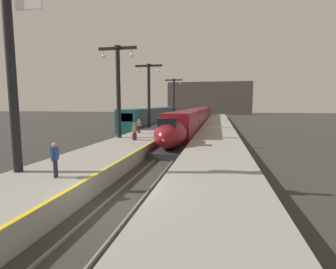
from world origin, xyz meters
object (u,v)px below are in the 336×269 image
(station_column_near, at_px, (11,51))
(highspeed_train_main, at_px, (199,116))
(station_column_distant, at_px, (174,95))
(passenger_near_edge, at_px, (135,130))
(rolling_suitcase, at_px, (135,137))
(station_column_mid, at_px, (118,83))
(station_column_far, at_px, (149,90))
(regional_train_adjacent, at_px, (157,116))
(passenger_mid_platform, at_px, (139,125))
(passenger_far_waiting, at_px, (55,157))

(station_column_near, bearing_deg, highspeed_train_main, 82.59)
(highspeed_train_main, bearing_deg, station_column_distant, 165.30)
(passenger_near_edge, distance_m, rolling_suitcase, 0.83)
(highspeed_train_main, height_order, station_column_mid, station_column_mid)
(station_column_far, height_order, station_column_distant, station_column_far)
(station_column_far, bearing_deg, passenger_near_edge, -80.48)
(station_column_near, bearing_deg, passenger_near_edge, 79.83)
(station_column_near, height_order, station_column_far, station_column_near)
(rolling_suitcase, bearing_deg, station_column_mid, 149.64)
(station_column_distant, bearing_deg, station_column_mid, -90.00)
(regional_train_adjacent, bearing_deg, passenger_near_edge, -80.74)
(station_column_far, bearing_deg, passenger_mid_platform, -84.15)
(station_column_near, height_order, passenger_mid_platform, station_column_near)
(regional_train_adjacent, relative_size, rolling_suitcase, 37.27)
(passenger_mid_platform, bearing_deg, passenger_near_edge, -76.14)
(station_column_mid, relative_size, passenger_far_waiting, 5.50)
(passenger_near_edge, distance_m, passenger_mid_platform, 6.17)
(passenger_far_waiting, bearing_deg, station_column_far, 95.65)
(highspeed_train_main, distance_m, station_column_mid, 32.11)
(station_column_mid, xyz_separation_m, rolling_suitcase, (2.05, -1.20, -5.28))
(station_column_distant, distance_m, passenger_mid_platform, 28.78)
(regional_train_adjacent, height_order, passenger_near_edge, regional_train_adjacent)
(passenger_far_waiting, bearing_deg, regional_train_adjacent, 96.83)
(passenger_far_waiting, xyz_separation_m, rolling_suitcase, (-0.51, 13.09, -0.69))
(rolling_suitcase, bearing_deg, passenger_near_edge, -69.01)
(station_column_near, bearing_deg, station_column_distant, 90.07)
(passenger_far_waiting, distance_m, rolling_suitcase, 13.12)
(highspeed_train_main, distance_m, station_column_near, 45.61)
(station_column_near, bearing_deg, station_column_mid, 90.22)
(station_column_far, xyz_separation_m, rolling_suitcase, (2.05, -12.81, -5.25))
(highspeed_train_main, height_order, passenger_near_edge, highspeed_train_main)
(station_column_far, height_order, rolling_suitcase, station_column_far)
(station_column_distant, xyz_separation_m, rolling_suitcase, (2.05, -33.97, -5.19))
(station_column_mid, distance_m, passenger_near_edge, 5.36)
(highspeed_train_main, height_order, regional_train_adjacent, regional_train_adjacent)
(station_column_mid, height_order, station_column_distant, station_column_mid)
(station_column_mid, bearing_deg, station_column_near, -89.78)
(highspeed_train_main, xyz_separation_m, station_column_distant, (-5.90, 1.55, 4.57))
(station_column_far, height_order, passenger_near_edge, station_column_far)
(regional_train_adjacent, bearing_deg, passenger_far_waiting, -83.17)
(station_column_near, distance_m, passenger_far_waiting, 5.67)
(regional_train_adjacent, relative_size, station_column_mid, 3.94)
(station_column_distant, bearing_deg, passenger_near_edge, -86.30)
(station_column_distant, height_order, passenger_near_edge, station_column_distant)
(passenger_near_edge, height_order, passenger_far_waiting, same)
(passenger_mid_platform, height_order, passenger_far_waiting, same)
(highspeed_train_main, distance_m, passenger_near_edge, 33.06)
(passenger_mid_platform, xyz_separation_m, rolling_suitcase, (1.31, -5.55, -0.69))
(station_column_far, xyz_separation_m, passenger_mid_platform, (0.74, -7.27, -4.57))
(passenger_mid_platform, bearing_deg, highspeed_train_main, 79.14)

